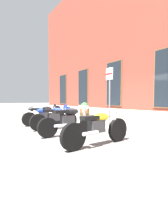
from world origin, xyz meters
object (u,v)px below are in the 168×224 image
motorcycle_blue_sport (57,116)px  barrel_planter (84,112)px  motorcycle_black_sport (46,113)px  motorcycle_yellow_naked (99,127)px  motorcycle_black_naked (70,121)px  parking_sign (110,88)px

motorcycle_blue_sport → barrel_planter: bearing=124.1°
motorcycle_black_sport → motorcycle_yellow_naked: (4.36, -0.30, -0.08)m
motorcycle_blue_sport → motorcycle_yellow_naked: bearing=-3.8°
motorcycle_black_sport → motorcycle_black_naked: motorcycle_black_sport is taller
motorcycle_blue_sport → motorcycle_black_naked: size_ratio=0.96×
motorcycle_black_naked → motorcycle_blue_sport: bearing=173.0°
motorcycle_black_naked → motorcycle_black_sport: bearing=174.4°
motorcycle_black_sport → barrel_planter: size_ratio=2.29×
parking_sign → motorcycle_blue_sport: bearing=-128.5°
parking_sign → barrel_planter: 3.31m
motorcycle_black_naked → barrel_planter: 4.08m
motorcycle_blue_sport → barrel_planter: 3.00m
motorcycle_black_naked → barrel_planter: bearing=139.3°
motorcycle_black_naked → barrel_planter: size_ratio=2.33×
motorcycle_black_sport → motorcycle_yellow_naked: bearing=-3.9°
motorcycle_blue_sport → parking_sign: 2.39m
motorcycle_blue_sport → motorcycle_black_sport: bearing=175.9°
motorcycle_yellow_naked → motorcycle_blue_sport: bearing=176.2°
motorcycle_blue_sport → parking_sign: parking_sign is taller
barrel_planter → motorcycle_black_sport: bearing=-82.1°
motorcycle_black_naked → parking_sign: bearing=92.5°
motorcycle_black_sport → motorcycle_blue_sport: (1.35, -0.10, -0.00)m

